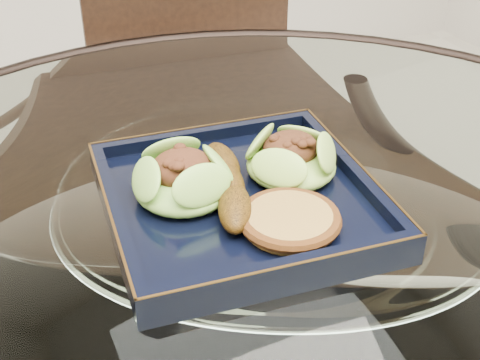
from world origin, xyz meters
name	(u,v)px	position (x,y,z in m)	size (l,w,h in m)	color
dining_table	(270,342)	(0.00, 0.00, 0.60)	(1.13, 1.13, 0.77)	white
dining_chair	(209,183)	(0.12, 0.49, 0.49)	(0.43, 0.43, 0.88)	black
navy_plate	(240,204)	(-0.02, 0.04, 0.77)	(0.27, 0.27, 0.02)	black
lettuce_wrap_left	(184,181)	(-0.07, 0.06, 0.80)	(0.10, 0.10, 0.04)	#6DA630
lettuce_wrap_right	(291,161)	(0.05, 0.05, 0.80)	(0.10, 0.10, 0.03)	#70A831
roasted_plantain	(228,184)	(-0.03, 0.04, 0.80)	(0.15, 0.03, 0.03)	#5A3709
crumb_patty	(290,221)	(0.00, -0.03, 0.79)	(0.09, 0.09, 0.02)	#A47A36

